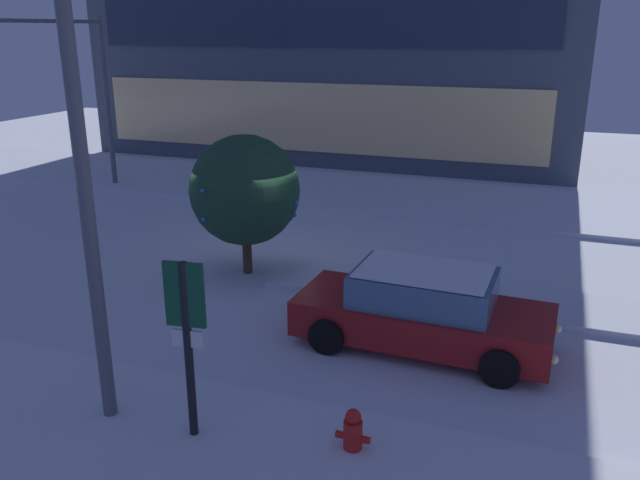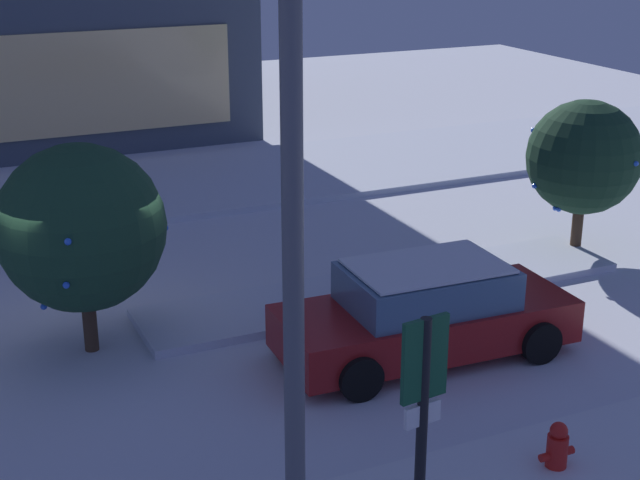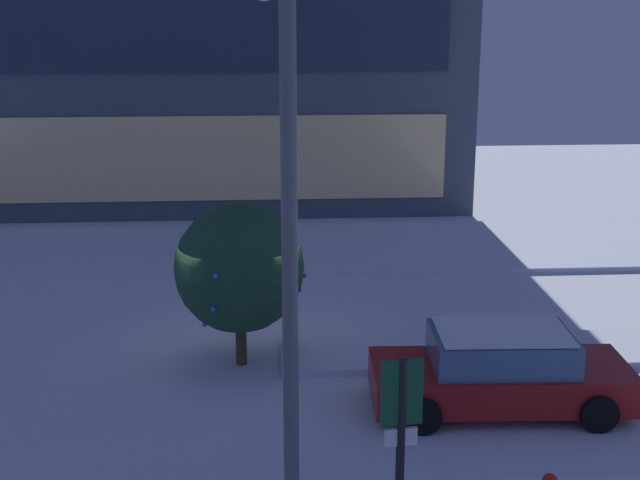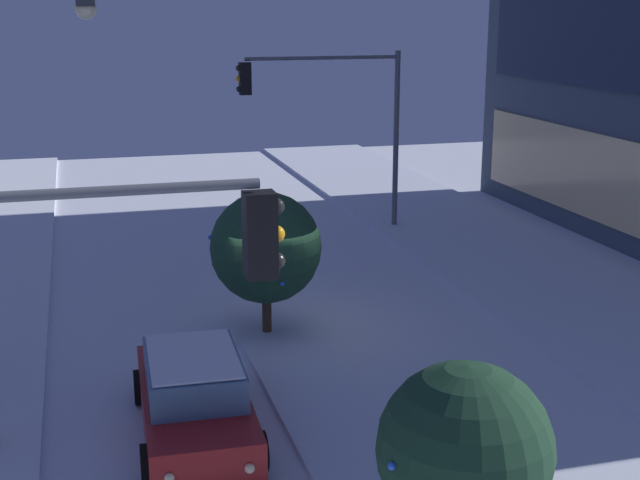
{
  "view_description": "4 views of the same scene",
  "coord_description": "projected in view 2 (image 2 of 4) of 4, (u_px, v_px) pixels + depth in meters",
  "views": [
    {
      "loc": [
        6.55,
        -13.25,
        5.56
      ],
      "look_at": [
        1.95,
        -0.58,
        1.12
      ],
      "focal_mm": 36.24,
      "sensor_mm": 36.0,
      "label": 1
    },
    {
      "loc": [
        -2.24,
        -13.8,
        6.53
      ],
      "look_at": [
        3.45,
        -1.36,
        1.66
      ],
      "focal_mm": 52.44,
      "sensor_mm": 36.0,
      "label": 2
    },
    {
      "loc": [
        0.52,
        -16.79,
        7.12
      ],
      "look_at": [
        1.66,
        0.78,
        2.26
      ],
      "focal_mm": 49.39,
      "sensor_mm": 36.0,
      "label": 3
    },
    {
      "loc": [
        18.81,
        -4.3,
        7.29
      ],
      "look_at": [
        1.04,
        0.7,
        2.39
      ],
      "focal_mm": 49.15,
      "sensor_mm": 36.0,
      "label": 4
    }
  ],
  "objects": [
    {
      "name": "median_strip",
      "position": [
        386.0,
        289.0,
        16.8
      ],
      "size": [
        9.0,
        1.8,
        0.14
      ],
      "primitive_type": "cube",
      "color": "silver",
      "rests_on": "ground"
    },
    {
      "name": "parking_info_sign",
      "position": [
        423.0,
        405.0,
        9.57
      ],
      "size": [
        0.55,
        0.13,
        2.7
      ],
      "rotation": [
        0.0,
        0.0,
        1.7
      ],
      "color": "black",
      "rests_on": "ground"
    },
    {
      "name": "car_near",
      "position": [
        425.0,
        312.0,
        14.24
      ],
      "size": [
        4.7,
        2.14,
        1.49
      ],
      "rotation": [
        0.0,
        0.0,
        -0.04
      ],
      "color": "maroon",
      "rests_on": "ground"
    },
    {
      "name": "street_lamp_arched",
      "position": [
        250.0,
        84.0,
        8.57
      ],
      "size": [
        0.63,
        2.93,
        7.67
      ],
      "rotation": [
        0.0,
        0.0,
        1.67
      ],
      "color": "#565960",
      "rests_on": "ground"
    },
    {
      "name": "fire_hydrant",
      "position": [
        557.0,
        451.0,
        11.27
      ],
      "size": [
        0.48,
        0.26,
        0.73
      ],
      "color": "red",
      "rests_on": "ground"
    },
    {
      "name": "ground",
      "position": [
        88.0,
        342.0,
        14.89
      ],
      "size": [
        52.0,
        52.0,
        0.0
      ],
      "primitive_type": "plane",
      "color": "silver"
    },
    {
      "name": "curb_strip_far",
      "position": [
        19.0,
        205.0,
        21.56
      ],
      "size": [
        52.0,
        5.2,
        0.14
      ],
      "primitive_type": "cube",
      "color": "silver",
      "rests_on": "ground"
    },
    {
      "name": "decorated_tree_left_of_median",
      "position": [
        584.0,
        157.0,
        18.17
      ],
      "size": [
        2.24,
        2.29,
        3.08
      ],
      "color": "#473323",
      "rests_on": "ground"
    },
    {
      "name": "decorated_tree_median",
      "position": [
        81.0,
        228.0,
        13.96
      ],
      "size": [
        2.6,
        2.55,
        3.3
      ],
      "color": "#473323",
      "rests_on": "ground"
    }
  ]
}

